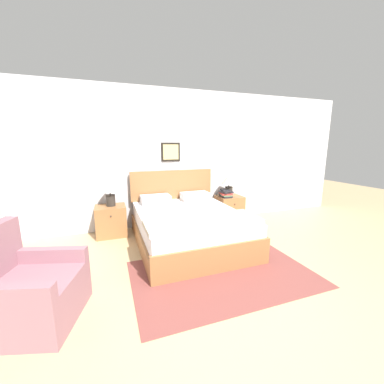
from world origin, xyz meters
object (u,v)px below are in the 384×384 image
(bed, at_px, (188,225))
(nightstand_near_window, at_px, (111,221))
(table_lamp_near_window, at_px, (110,188))
(table_lamp_by_door, at_px, (229,181))
(armchair, at_px, (26,292))
(nightstand_by_door, at_px, (229,209))

(bed, relative_size, nightstand_near_window, 3.74)
(table_lamp_near_window, bearing_deg, nightstand_near_window, -140.82)
(table_lamp_by_door, bearing_deg, table_lamp_near_window, 180.00)
(armchair, relative_size, table_lamp_by_door, 2.03)
(nightstand_near_window, bearing_deg, bed, -33.29)
(nightstand_by_door, distance_m, table_lamp_near_window, 2.38)
(table_lamp_near_window, xyz_separation_m, table_lamp_by_door, (2.30, 0.00, 0.00))
(armchair, relative_size, nightstand_near_window, 1.78)
(table_lamp_by_door, bearing_deg, nightstand_by_door, -38.60)
(bed, relative_size, armchair, 2.11)
(nightstand_by_door, height_order, table_lamp_near_window, table_lamp_near_window)
(armchair, bearing_deg, table_lamp_by_door, 138.49)
(nightstand_near_window, height_order, table_lamp_near_window, table_lamp_near_window)
(table_lamp_near_window, distance_m, table_lamp_by_door, 2.30)
(nightstand_near_window, distance_m, table_lamp_by_door, 2.38)
(bed, distance_m, armchair, 2.24)
(bed, height_order, table_lamp_by_door, bed)
(table_lamp_near_window, bearing_deg, table_lamp_by_door, 0.00)
(table_lamp_near_window, bearing_deg, bed, -34.12)
(nightstand_near_window, bearing_deg, armchair, -111.68)
(nightstand_near_window, xyz_separation_m, nightstand_by_door, (2.33, 0.00, 0.00))
(bed, xyz_separation_m, nightstand_near_window, (-1.16, 0.76, -0.03))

